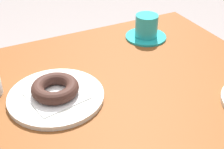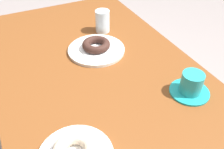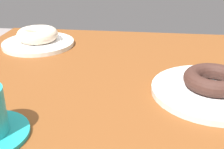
# 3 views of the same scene
# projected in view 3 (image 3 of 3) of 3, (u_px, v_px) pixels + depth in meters

# --- Properties ---
(table) EXTENTS (1.12, 0.74, 0.77)m
(table) POSITION_uv_depth(u_px,v_px,m) (188.00, 117.00, 0.66)
(table) COLOR brown
(table) RESTS_ON ground_plane
(plate_chocolate_ring) EXTENTS (0.24, 0.24, 0.01)m
(plate_chocolate_ring) POSITION_uv_depth(u_px,v_px,m) (212.00, 91.00, 0.58)
(plate_chocolate_ring) COLOR silver
(plate_chocolate_ring) RESTS_ON table
(napkin_chocolate_ring) EXTENTS (0.15, 0.15, 0.00)m
(napkin_chocolate_ring) POSITION_uv_depth(u_px,v_px,m) (213.00, 88.00, 0.58)
(napkin_chocolate_ring) COLOR white
(napkin_chocolate_ring) RESTS_ON plate_chocolate_ring
(donut_chocolate_ring) EXTENTS (0.12, 0.12, 0.03)m
(donut_chocolate_ring) POSITION_uv_depth(u_px,v_px,m) (214.00, 79.00, 0.57)
(donut_chocolate_ring) COLOR #3A221B
(donut_chocolate_ring) RESTS_ON napkin_chocolate_ring
(plate_sugar_ring) EXTENTS (0.20, 0.20, 0.01)m
(plate_sugar_ring) POSITION_uv_depth(u_px,v_px,m) (38.00, 43.00, 0.85)
(plate_sugar_ring) COLOR silver
(plate_sugar_ring) RESTS_ON table
(napkin_sugar_ring) EXTENTS (0.15, 0.15, 0.00)m
(napkin_sugar_ring) POSITION_uv_depth(u_px,v_px,m) (38.00, 41.00, 0.85)
(napkin_sugar_ring) COLOR white
(napkin_sugar_ring) RESTS_ON plate_sugar_ring
(donut_sugar_ring) EXTENTS (0.12, 0.12, 0.03)m
(donut_sugar_ring) POSITION_uv_depth(u_px,v_px,m) (37.00, 35.00, 0.84)
(donut_sugar_ring) COLOR beige
(donut_sugar_ring) RESTS_ON napkin_sugar_ring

